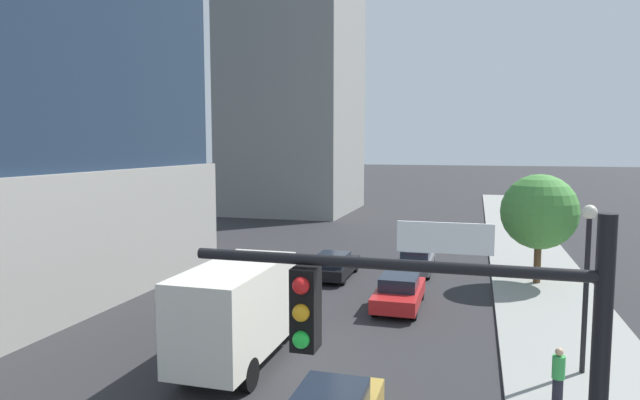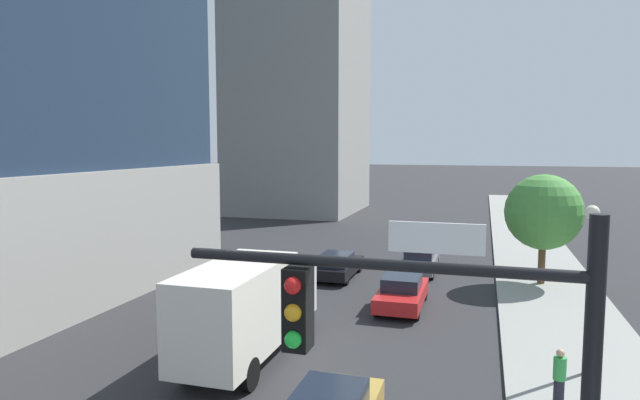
% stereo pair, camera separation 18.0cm
% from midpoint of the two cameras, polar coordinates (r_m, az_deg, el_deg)
% --- Properties ---
extents(sidewalk, '(4.98, 120.00, 0.15)m').
position_cam_midpoint_polar(sidewalk, '(23.53, 24.60, -12.64)').
color(sidewalk, gray).
rests_on(sidewalk, ground).
extents(construction_building, '(22.47, 15.64, 39.48)m').
position_cam_midpoint_polar(construction_building, '(61.46, -2.01, 14.64)').
color(construction_building, gray).
rests_on(construction_building, ground).
extents(traffic_light_pole, '(4.94, 0.48, 6.41)m').
position_cam_midpoint_polar(traffic_light_pole, '(6.98, 14.18, -18.38)').
color(traffic_light_pole, black).
rests_on(traffic_light_pole, sidewalk).
extents(street_lamp, '(0.44, 0.44, 5.32)m').
position_cam_midpoint_polar(street_lamp, '(18.91, 26.44, -5.89)').
color(street_lamp, black).
rests_on(street_lamp, sidewalk).
extents(street_tree, '(3.87, 3.87, 5.66)m').
position_cam_midpoint_polar(street_tree, '(30.38, 22.35, -1.18)').
color(street_tree, brown).
rests_on(street_tree, sidewalk).
extents(car_black, '(1.88, 4.56, 1.41)m').
position_cam_midpoint_polar(car_black, '(30.37, 2.01, -6.80)').
color(car_black, black).
rests_on(car_black, ground).
extents(car_gray, '(1.83, 4.78, 1.37)m').
position_cam_midpoint_polar(car_gray, '(32.21, 10.50, -6.16)').
color(car_gray, slate).
rests_on(car_gray, ground).
extents(car_red, '(1.92, 4.63, 1.47)m').
position_cam_midpoint_polar(car_red, '(25.22, 8.71, -9.42)').
color(car_red, red).
rests_on(car_red, ground).
extents(box_truck, '(2.35, 7.79, 3.42)m').
position_cam_midpoint_polar(box_truck, '(19.16, -7.15, -10.64)').
color(box_truck, silver).
rests_on(box_truck, ground).
extents(pedestrian_green_shirt, '(0.34, 0.34, 1.67)m').
position_cam_midpoint_polar(pedestrian_green_shirt, '(16.94, 23.88, -16.57)').
color(pedestrian_green_shirt, black).
rests_on(pedestrian_green_shirt, sidewalk).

